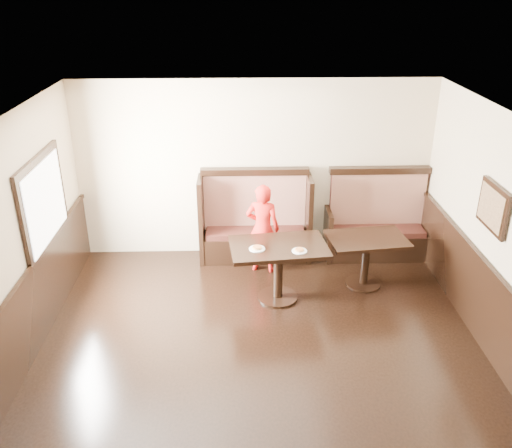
{
  "coord_description": "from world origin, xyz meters",
  "views": [
    {
      "loc": [
        -0.23,
        -4.5,
        4.15
      ],
      "look_at": [
        -0.01,
        2.35,
        1.0
      ],
      "focal_mm": 38.0,
      "sensor_mm": 36.0,
      "label": 1
    }
  ],
  "objects_px": {
    "table_main": "(278,258)",
    "table_neighbor": "(366,250)",
    "booth_neighbor": "(376,227)",
    "child": "(263,229)",
    "booth_main": "(255,226)"
  },
  "relations": [
    {
      "from": "table_main",
      "to": "table_neighbor",
      "type": "distance_m",
      "value": 1.33
    },
    {
      "from": "booth_neighbor",
      "to": "table_main",
      "type": "bearing_deg",
      "value": -142.43
    },
    {
      "from": "booth_neighbor",
      "to": "child",
      "type": "height_order",
      "value": "booth_neighbor"
    },
    {
      "from": "child",
      "to": "table_main",
      "type": "bearing_deg",
      "value": 115.7
    },
    {
      "from": "booth_main",
      "to": "table_neighbor",
      "type": "height_order",
      "value": "booth_main"
    },
    {
      "from": "booth_main",
      "to": "child",
      "type": "distance_m",
      "value": 0.51
    },
    {
      "from": "booth_main",
      "to": "booth_neighbor",
      "type": "bearing_deg",
      "value": -0.05
    },
    {
      "from": "table_main",
      "to": "child",
      "type": "relative_size",
      "value": 0.99
    },
    {
      "from": "booth_main",
      "to": "child",
      "type": "height_order",
      "value": "booth_main"
    },
    {
      "from": "booth_neighbor",
      "to": "child",
      "type": "bearing_deg",
      "value": -165.82
    },
    {
      "from": "booth_main",
      "to": "table_main",
      "type": "height_order",
      "value": "booth_main"
    },
    {
      "from": "table_main",
      "to": "child",
      "type": "bearing_deg",
      "value": 96.4
    },
    {
      "from": "booth_main",
      "to": "booth_neighbor",
      "type": "height_order",
      "value": "same"
    },
    {
      "from": "table_neighbor",
      "to": "booth_neighbor",
      "type": "bearing_deg",
      "value": 61.03
    },
    {
      "from": "booth_main",
      "to": "child",
      "type": "relative_size",
      "value": 1.25
    }
  ]
}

